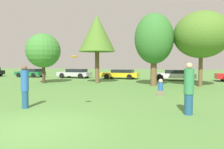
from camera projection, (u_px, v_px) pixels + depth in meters
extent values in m
plane|color=#54843D|center=(35.00, 127.00, 6.15)|extent=(120.00, 120.00, 0.00)
cylinder|color=navy|center=(25.00, 100.00, 8.76)|extent=(0.26, 0.26, 0.73)
cylinder|color=#2659A5|center=(25.00, 81.00, 8.71)|extent=(0.31, 0.31, 0.89)
sphere|color=brown|center=(24.00, 68.00, 8.68)|extent=(0.21, 0.21, 0.21)
cylinder|color=navy|center=(188.00, 104.00, 7.67)|extent=(0.31, 0.31, 0.77)
cylinder|color=#337F4C|center=(189.00, 81.00, 7.63)|extent=(0.36, 0.36, 0.94)
sphere|color=tan|center=(189.00, 66.00, 7.59)|extent=(0.23, 0.23, 0.23)
cylinder|color=orange|center=(74.00, 57.00, 8.14)|extent=(0.30, 0.30, 0.07)
cube|color=#726651|center=(161.00, 93.00, 12.17)|extent=(0.39, 0.33, 0.31)
cylinder|color=#2659A5|center=(161.00, 87.00, 12.14)|extent=(0.30, 0.30, 0.45)
sphere|color=beige|center=(161.00, 81.00, 12.13)|extent=(0.24, 0.24, 0.24)
cylinder|color=#473323|center=(44.00, 72.00, 19.68)|extent=(0.30, 0.30, 2.21)
sphere|color=#3D7F33|center=(43.00, 51.00, 19.57)|extent=(3.24, 3.24, 3.24)
cylinder|color=brown|center=(97.00, 67.00, 20.01)|extent=(0.41, 0.41, 3.03)
cone|color=#4C7528|center=(97.00, 33.00, 19.82)|extent=(3.53, 3.53, 3.53)
cylinder|color=brown|center=(154.00, 68.00, 17.38)|extent=(0.51, 0.51, 3.07)
ellipsoid|color=#33702D|center=(154.00, 39.00, 17.25)|extent=(3.25, 3.25, 4.21)
cylinder|color=brown|center=(201.00, 68.00, 16.77)|extent=(0.31, 0.31, 2.99)
ellipsoid|color=#4C7528|center=(201.00, 35.00, 16.62)|extent=(4.40, 4.40, 3.76)
cylinder|color=black|center=(1.00, 74.00, 30.30)|extent=(0.73, 0.23, 0.72)
cube|color=#196633|center=(30.00, 73.00, 28.48)|extent=(4.04, 1.89, 0.50)
cube|color=black|center=(32.00, 70.00, 28.37)|extent=(2.25, 1.60, 0.38)
cylinder|color=black|center=(18.00, 75.00, 28.07)|extent=(0.61, 0.21, 0.60)
cylinder|color=black|center=(27.00, 74.00, 29.67)|extent=(0.61, 0.21, 0.60)
cylinder|color=black|center=(33.00, 75.00, 27.32)|extent=(0.61, 0.21, 0.60)
cylinder|color=black|center=(41.00, 75.00, 28.92)|extent=(0.61, 0.21, 0.60)
cube|color=#B2B2B7|center=(75.00, 74.00, 26.74)|extent=(4.32, 2.08, 0.48)
cube|color=black|center=(77.00, 71.00, 26.62)|extent=(2.41, 1.75, 0.41)
cylinder|color=black|center=(62.00, 76.00, 26.28)|extent=(0.66, 0.23, 0.65)
cylinder|color=black|center=(69.00, 75.00, 28.03)|extent=(0.66, 0.23, 0.65)
cylinder|color=black|center=(80.00, 76.00, 25.47)|extent=(0.66, 0.23, 0.65)
cylinder|color=black|center=(87.00, 75.00, 27.23)|extent=(0.66, 0.23, 0.65)
cube|color=gold|center=(120.00, 75.00, 25.30)|extent=(4.65, 2.12, 0.50)
cube|color=black|center=(123.00, 71.00, 25.17)|extent=(2.59, 1.79, 0.38)
cylinder|color=black|center=(107.00, 76.00, 24.85)|extent=(0.63, 0.24, 0.62)
cylinder|color=black|center=(111.00, 76.00, 26.64)|extent=(0.63, 0.24, 0.62)
cylinder|color=black|center=(129.00, 77.00, 23.98)|extent=(0.63, 0.24, 0.62)
cylinder|color=black|center=(133.00, 76.00, 25.77)|extent=(0.63, 0.24, 0.62)
cube|color=silver|center=(174.00, 75.00, 22.82)|extent=(4.64, 2.11, 0.48)
cube|color=black|center=(177.00, 72.00, 22.69)|extent=(2.58, 1.78, 0.39)
cylinder|color=black|center=(160.00, 77.00, 22.38)|extent=(0.73, 0.25, 0.72)
cylinder|color=black|center=(161.00, 76.00, 24.15)|extent=(0.73, 0.25, 0.72)
cylinder|color=black|center=(188.00, 78.00, 21.51)|extent=(0.73, 0.25, 0.72)
cylinder|color=black|center=(187.00, 77.00, 23.29)|extent=(0.73, 0.25, 0.72)
cylinder|color=black|center=(223.00, 78.00, 22.52)|extent=(0.66, 0.20, 0.65)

